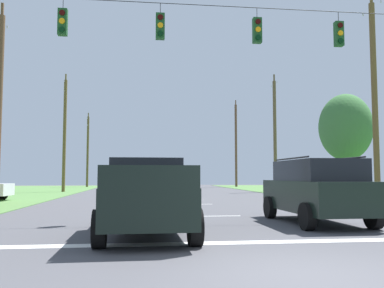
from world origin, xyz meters
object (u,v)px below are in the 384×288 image
object	(u,v)px
distant_car_crossing_white	(174,187)
utility_pole_near_left	(236,144)
overhead_signal_span	(213,88)
tree_roadside_right	(346,128)
utility_pole_distant_left	(88,150)
suv_black	(316,189)
utility_pole_distant_right	(65,132)
utility_pole_far_right	(275,134)
utility_pole_mid_right	(375,99)
pickup_truck	(146,196)

from	to	relation	value
distant_car_crossing_white	utility_pole_near_left	world-z (taller)	utility_pole_near_left
overhead_signal_span	tree_roadside_right	xyz separation A→B (m)	(10.88, 11.22, 0.01)
utility_pole_distant_left	tree_roadside_right	xyz separation A→B (m)	(20.51, -28.80, -0.16)
suv_black	utility_pole_distant_right	size ratio (longest dim) A/B	0.44
utility_pole_far_right	utility_pole_near_left	world-z (taller)	utility_pole_near_left
utility_pole_mid_right	utility_pole_distant_right	xyz separation A→B (m)	(-19.49, 17.85, -0.21)
suv_black	distant_car_crossing_white	xyz separation A→B (m)	(-3.50, 13.55, -0.27)
utility_pole_mid_right	utility_pole_distant_right	distance (m)	26.43
utility_pole_distant_left	overhead_signal_span	bearing A→B (deg)	-76.46
suv_black	utility_pole_far_right	distance (m)	25.65
overhead_signal_span	utility_pole_mid_right	xyz separation A→B (m)	(9.87, 6.00, 0.94)
overhead_signal_span	pickup_truck	bearing A→B (deg)	-121.86
distant_car_crossing_white	utility_pole_far_right	distance (m)	15.57
pickup_truck	suv_black	world-z (taller)	suv_black
pickup_truck	distant_car_crossing_white	xyz separation A→B (m)	(1.85, 15.37, -0.18)
overhead_signal_span	utility_pole_mid_right	distance (m)	11.59
utility_pole_mid_right	utility_pole_far_right	bearing A→B (deg)	90.68
utility_pole_far_right	utility_pole_distant_right	size ratio (longest dim) A/B	1.01
utility_pole_mid_right	utility_pole_near_left	distance (m)	32.77
overhead_signal_span	utility_pole_near_left	distance (m)	39.99
utility_pole_mid_right	utility_pole_distant_left	size ratio (longest dim) A/B	1.20
utility_pole_mid_right	utility_pole_distant_left	world-z (taller)	utility_pole_mid_right
overhead_signal_span	suv_black	size ratio (longest dim) A/B	3.71
suv_black	distant_car_crossing_white	world-z (taller)	suv_black
pickup_truck	utility_pole_near_left	distance (m)	44.60
pickup_truck	suv_black	xyz separation A→B (m)	(5.36, 1.81, 0.09)
pickup_truck	utility_pole_near_left	xyz separation A→B (m)	(12.17, 42.65, 4.74)
overhead_signal_span	utility_pole_near_left	size ratio (longest dim) A/B	1.55
utility_pole_far_right	utility_pole_distant_left	distance (m)	26.21
utility_pole_mid_right	distant_car_crossing_white	bearing A→B (deg)	152.26
pickup_truck	utility_pole_far_right	distance (m)	29.18
utility_pole_distant_right	utility_pole_distant_left	size ratio (longest dim) A/B	1.12
utility_pole_distant_right	utility_pole_distant_left	bearing A→B (deg)	90.07
utility_pole_near_left	utility_pole_distant_right	distance (m)	24.45
pickup_truck	overhead_signal_span	bearing A→B (deg)	58.14
utility_pole_mid_right	utility_pole_distant_right	bearing A→B (deg)	137.51
distant_car_crossing_white	utility_pole_distant_right	xyz separation A→B (m)	(-9.06, 12.36, 4.62)
utility_pole_mid_right	utility_pole_near_left	size ratio (longest dim) A/B	1.01
overhead_signal_span	utility_pole_near_left	bearing A→B (deg)	75.87
pickup_truck	utility_pole_mid_right	size ratio (longest dim) A/B	0.47
pickup_truck	utility_pole_distant_right	world-z (taller)	utility_pole_distant_right
utility_pole_distant_right	utility_pole_far_right	bearing A→B (deg)	-4.56
utility_pole_distant_left	suv_black	bearing A→B (deg)	-73.36
overhead_signal_span	distant_car_crossing_white	size ratio (longest dim) A/B	4.15
overhead_signal_span	utility_pole_distant_left	world-z (taller)	utility_pole_distant_left
utility_pole_far_right	utility_pole_distant_right	bearing A→B (deg)	175.44
utility_pole_distant_right	utility_pole_distant_left	world-z (taller)	utility_pole_distant_right
pickup_truck	utility_pole_near_left	bearing A→B (deg)	74.07
utility_pole_mid_right	utility_pole_distant_right	size ratio (longest dim) A/B	1.07
pickup_truck	utility_pole_far_right	bearing A→B (deg)	65.21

